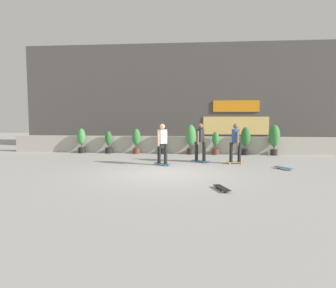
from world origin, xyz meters
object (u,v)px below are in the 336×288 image
skater_by_wall_right (162,142)px  potted_plant_4 (191,137)px  potted_plant_5 (216,143)px  skateboard_aside (283,168)px  potted_plant_3 (163,141)px  skater_mid_plaza (235,142)px  potted_plant_1 (108,141)px  skateboard_near_camera (222,188)px  skater_far_left (200,141)px  potted_plant_2 (136,140)px  potted_plant_0 (81,139)px  potted_plant_6 (246,139)px  potted_plant_7 (274,137)px

skater_by_wall_right → potted_plant_4: bearing=74.5°
potted_plant_5 → potted_plant_4: bearing=-180.0°
potted_plant_4 → skateboard_aside: (3.63, -4.32, -0.84)m
potted_plant_5 → skateboard_aside: potted_plant_5 is taller
potted_plant_3 → skater_mid_plaza: bearing=-41.9°
skater_mid_plaza → skateboard_aside: bearing=-36.8°
potted_plant_1 → skateboard_aside: (8.03, -4.32, -0.58)m
potted_plant_3 → skateboard_near_camera: 8.34m
potted_plant_1 → skater_far_left: size_ratio=0.71×
potted_plant_2 → skateboard_aside: (6.51, -4.32, -0.68)m
potted_plant_4 → skater_mid_plaza: size_ratio=0.91×
potted_plant_0 → skater_mid_plaza: 8.44m
skater_far_left → skateboard_aside: size_ratio=2.16×
skater_by_wall_right → skater_far_left: (1.54, 0.94, 0.00)m
potted_plant_6 → skateboard_near_camera: size_ratio=1.75×
skater_mid_plaza → potted_plant_0: bearing=158.6°
skateboard_aside → potted_plant_2: bearing=146.4°
potted_plant_2 → potted_plant_4: (2.88, 0.00, 0.16)m
potted_plant_4 → potted_plant_3: bearing=180.0°
potted_plant_6 → skater_mid_plaza: 3.20m
potted_plant_1 → potted_plant_6: potted_plant_6 is taller
skateboard_near_camera → skater_far_left: bearing=96.5°
potted_plant_0 → potted_plant_7: potted_plant_7 is taller
skater_by_wall_right → potted_plant_2: bearing=115.8°
potted_plant_1 → potted_plant_3: (2.93, 0.00, 0.06)m
skater_mid_plaza → skater_far_left: (-1.47, 0.22, 0.00)m
skateboard_near_camera → potted_plant_0: bearing=131.3°
skateboard_aside → skater_by_wall_right: bearing=173.5°
potted_plant_3 → potted_plant_6: (4.29, -0.00, 0.13)m
potted_plant_0 → potted_plant_4: (5.90, 0.00, 0.16)m
potted_plant_2 → potted_plant_4: bearing=0.0°
potted_plant_1 → skater_mid_plaza: size_ratio=0.71×
potted_plant_7 → skater_by_wall_right: 6.52m
potted_plant_6 → skateboard_aside: 4.46m
potted_plant_5 → potted_plant_7: (2.97, -0.00, 0.29)m
potted_plant_1 → potted_plant_5: 5.69m
potted_plant_4 → skater_by_wall_right: size_ratio=0.91×
potted_plant_1 → skateboard_near_camera: (5.47, -7.92, -0.58)m
potted_plant_2 → skater_by_wall_right: bearing=-64.2°
potted_plant_7 → potted_plant_4: bearing=180.0°
potted_plant_3 → potted_plant_7: 5.73m
potted_plant_4 → potted_plant_5: potted_plant_4 is taller
skater_mid_plaza → potted_plant_4: bearing=122.5°
potted_plant_1 → skateboard_aside: 9.13m
potted_plant_3 → skateboard_near_camera: (2.53, -7.92, -0.64)m
potted_plant_1 → skateboard_near_camera: size_ratio=1.46×
potted_plant_4 → skater_by_wall_right: bearing=-105.5°
potted_plant_3 → skateboard_aside: bearing=-40.3°
potted_plant_7 → potted_plant_0: bearing=180.0°
potted_plant_2 → skateboard_near_camera: bearing=-63.5°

